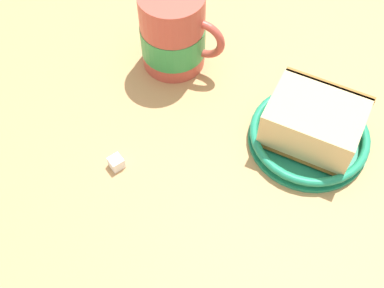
{
  "coord_description": "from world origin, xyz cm",
  "views": [
    {
      "loc": [
        0.08,
        33.65,
        47.09
      ],
      "look_at": [
        5.09,
        4.66,
        3.0
      ],
      "focal_mm": 46.61,
      "sensor_mm": 36.0,
      "label": 1
    }
  ],
  "objects_px": {
    "cake_slice": "(315,123)",
    "sugar_cube": "(117,163)",
    "small_plate": "(309,138)",
    "tea_mug": "(174,32)"
  },
  "relations": [
    {
      "from": "cake_slice",
      "to": "tea_mug",
      "type": "xyz_separation_m",
      "value": [
        0.17,
        -0.1,
        0.01
      ]
    },
    {
      "from": "cake_slice",
      "to": "sugar_cube",
      "type": "distance_m",
      "value": 0.22
    },
    {
      "from": "small_plate",
      "to": "tea_mug",
      "type": "bearing_deg",
      "value": -29.78
    },
    {
      "from": "tea_mug",
      "to": "sugar_cube",
      "type": "height_order",
      "value": "tea_mug"
    },
    {
      "from": "cake_slice",
      "to": "sugar_cube",
      "type": "height_order",
      "value": "cake_slice"
    },
    {
      "from": "small_plate",
      "to": "cake_slice",
      "type": "relative_size",
      "value": 1.14
    },
    {
      "from": "tea_mug",
      "to": "cake_slice",
      "type": "bearing_deg",
      "value": 150.97
    },
    {
      "from": "small_plate",
      "to": "cake_slice",
      "type": "bearing_deg",
      "value": -106.41
    },
    {
      "from": "cake_slice",
      "to": "sugar_cube",
      "type": "xyz_separation_m",
      "value": [
        0.21,
        0.07,
        -0.03
      ]
    },
    {
      "from": "tea_mug",
      "to": "sugar_cube",
      "type": "distance_m",
      "value": 0.17
    }
  ]
}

